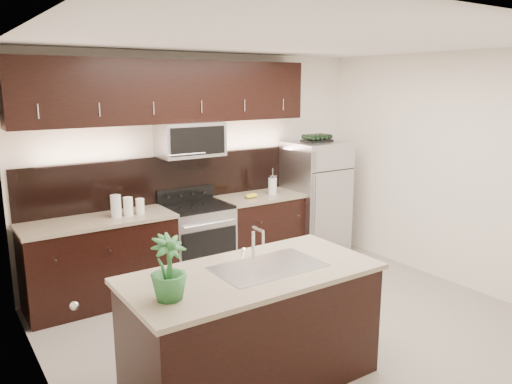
% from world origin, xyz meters
% --- Properties ---
extents(ground, '(4.50, 4.50, 0.00)m').
position_xyz_m(ground, '(0.00, 0.00, 0.00)').
color(ground, gray).
rests_on(ground, ground).
extents(room_walls, '(4.52, 4.02, 2.71)m').
position_xyz_m(room_walls, '(-0.11, -0.04, 1.70)').
color(room_walls, silver).
rests_on(room_walls, ground).
extents(counter_run, '(3.51, 0.65, 0.94)m').
position_xyz_m(counter_run, '(-0.46, 1.69, 0.47)').
color(counter_run, black).
rests_on(counter_run, ground).
extents(upper_fixtures, '(3.49, 0.40, 1.66)m').
position_xyz_m(upper_fixtures, '(-0.43, 1.84, 2.14)').
color(upper_fixtures, black).
rests_on(upper_fixtures, counter_run).
extents(island, '(1.96, 0.96, 0.94)m').
position_xyz_m(island, '(-0.89, -0.47, 0.47)').
color(island, black).
rests_on(island, ground).
extents(sink_faucet, '(0.84, 0.50, 0.28)m').
position_xyz_m(sink_faucet, '(-0.74, -0.46, 0.96)').
color(sink_faucet, silver).
rests_on(sink_faucet, island).
extents(refrigerator, '(0.76, 0.68, 1.57)m').
position_xyz_m(refrigerator, '(1.55, 1.63, 0.79)').
color(refrigerator, '#B2B2B7').
rests_on(refrigerator, ground).
extents(wine_rack, '(0.39, 0.24, 0.09)m').
position_xyz_m(wine_rack, '(1.55, 1.63, 1.62)').
color(wine_rack, black).
rests_on(wine_rack, refrigerator).
extents(plant, '(0.29, 0.29, 0.44)m').
position_xyz_m(plant, '(-1.62, -0.59, 1.16)').
color(plant, '#27622C').
rests_on(plant, island).
extents(canisters, '(0.36, 0.11, 0.24)m').
position_xyz_m(canisters, '(-1.13, 1.64, 1.05)').
color(canisters, silver).
rests_on(canisters, counter_run).
extents(french_press, '(0.11, 0.11, 0.33)m').
position_xyz_m(french_press, '(0.83, 1.64, 1.06)').
color(french_press, silver).
rests_on(french_press, counter_run).
extents(bananas, '(0.20, 0.17, 0.06)m').
position_xyz_m(bananas, '(0.42, 1.61, 0.97)').
color(bananas, gold).
rests_on(bananas, counter_run).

